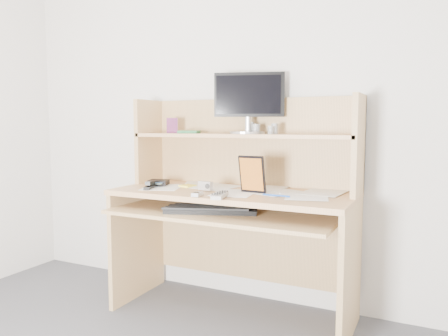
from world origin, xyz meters
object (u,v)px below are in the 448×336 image
at_px(game_case, 252,174).
at_px(keyboard, 211,209).
at_px(desk, 238,198).
at_px(monitor, 249,101).
at_px(tv_remote, 220,195).

bearing_deg(game_case, keyboard, -147.62).
distance_m(desk, monitor, 0.59).
distance_m(keyboard, game_case, 0.30).
bearing_deg(desk, tv_remote, -81.80).
relative_size(desk, monitor, 3.36).
height_order(keyboard, tv_remote, tv_remote).
distance_m(desk, tv_remote, 0.35).
height_order(game_case, monitor, monitor).
bearing_deg(game_case, tv_remote, -112.08).
distance_m(desk, game_case, 0.26).
bearing_deg(game_case, monitor, 120.31).
relative_size(tv_remote, monitor, 0.47).
xyz_separation_m(desk, keyboard, (-0.05, -0.24, -0.03)).
bearing_deg(desk, game_case, -42.12).
xyz_separation_m(desk, monitor, (0.03, 0.10, 0.58)).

